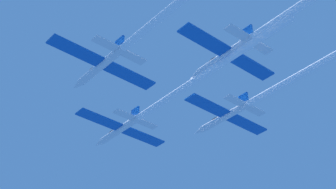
# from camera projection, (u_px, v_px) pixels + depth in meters

# --- Properties ---
(jet_lead) EXTENTS (20.96, 54.29, 3.47)m
(jet_lead) POSITION_uv_depth(u_px,v_px,m) (161.00, 102.00, 100.36)
(jet_lead) COLOR silver
(jet_left_wing) EXTENTS (20.96, 62.27, 3.47)m
(jet_left_wing) POSITION_uv_depth(u_px,v_px,m) (164.00, 14.00, 79.77)
(jet_left_wing) COLOR silver
(jet_right_wing) EXTENTS (20.96, 57.73, 3.47)m
(jet_right_wing) POSITION_uv_depth(u_px,v_px,m) (283.00, 84.00, 96.46)
(jet_right_wing) COLOR silver
(jet_slot) EXTENTS (20.96, 60.62, 3.47)m
(jet_slot) POSITION_uv_depth(u_px,v_px,m) (302.00, 4.00, 79.56)
(jet_slot) COLOR silver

